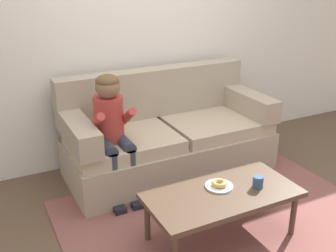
# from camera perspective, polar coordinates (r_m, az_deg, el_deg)

# --- Properties ---
(ground) EXTENTS (10.00, 10.00, 0.00)m
(ground) POSITION_cam_1_polar(r_m,az_deg,el_deg) (3.51, 6.16, -11.86)
(ground) COLOR brown
(wall_back) EXTENTS (8.00, 0.10, 2.80)m
(wall_back) POSITION_cam_1_polar(r_m,az_deg,el_deg) (4.20, -3.70, 14.39)
(wall_back) COLOR silver
(wall_back) RESTS_ON ground
(area_rug) EXTENTS (2.51, 2.03, 0.01)m
(area_rug) POSITION_cam_1_polar(r_m,az_deg,el_deg) (3.34, 8.54, -13.84)
(area_rug) COLOR brown
(area_rug) RESTS_ON ground
(couch) EXTENTS (2.00, 0.90, 0.98)m
(couch) POSITION_cam_1_polar(r_m,az_deg,el_deg) (4.00, -0.16, -1.59)
(couch) COLOR tan
(couch) RESTS_ON ground
(coffee_table) EXTENTS (1.14, 0.56, 0.40)m
(coffee_table) POSITION_cam_1_polar(r_m,az_deg,el_deg) (3.02, 7.69, -9.95)
(coffee_table) COLOR #4C3828
(coffee_table) RESTS_ON ground
(person_child) EXTENTS (0.34, 0.58, 1.10)m
(person_child) POSITION_cam_1_polar(r_m,az_deg,el_deg) (3.47, -7.95, 0.14)
(person_child) COLOR #AD3833
(person_child) RESTS_ON ground
(plate) EXTENTS (0.21, 0.21, 0.01)m
(plate) POSITION_cam_1_polar(r_m,az_deg,el_deg) (3.06, 7.26, -8.46)
(plate) COLOR white
(plate) RESTS_ON coffee_table
(donut) EXTENTS (0.15, 0.15, 0.04)m
(donut) POSITION_cam_1_polar(r_m,az_deg,el_deg) (3.05, 7.28, -8.06)
(donut) COLOR tan
(donut) RESTS_ON plate
(mug) EXTENTS (0.08, 0.08, 0.09)m
(mug) POSITION_cam_1_polar(r_m,az_deg,el_deg) (3.09, 12.64, -7.73)
(mug) COLOR #334C72
(mug) RESTS_ON coffee_table
(toy_controller) EXTENTS (0.23, 0.09, 0.05)m
(toy_controller) POSITION_cam_1_polar(r_m,az_deg,el_deg) (3.73, 10.98, -9.49)
(toy_controller) COLOR blue
(toy_controller) RESTS_ON ground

